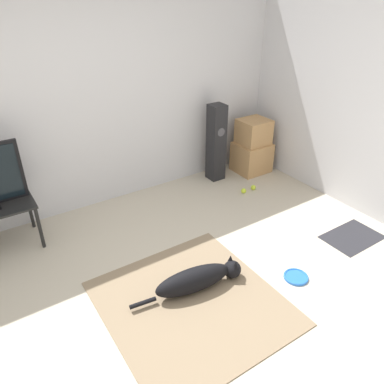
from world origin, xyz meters
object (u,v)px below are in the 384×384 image
(tennis_ball_near_speaker, at_px, (244,191))
(cardboard_box_lower, at_px, (251,157))
(dog, at_px, (198,279))
(tennis_ball_by_boxes, at_px, (253,187))
(frisbee, at_px, (296,277))
(floor_speaker, at_px, (216,143))
(cardboard_box_upper, at_px, (254,132))

(tennis_ball_near_speaker, bearing_deg, cardboard_box_lower, 41.56)
(dog, relative_size, tennis_ball_near_speaker, 15.99)
(tennis_ball_near_speaker, bearing_deg, tennis_ball_by_boxes, -0.22)
(cardboard_box_lower, height_order, tennis_ball_by_boxes, cardboard_box_lower)
(frisbee, xyz_separation_m, floor_speaker, (0.58, 2.05, 0.51))
(cardboard_box_lower, distance_m, tennis_ball_near_speaker, 0.72)
(tennis_ball_by_boxes, relative_size, tennis_ball_near_speaker, 1.00)
(floor_speaker, bearing_deg, dog, -130.29)
(cardboard_box_lower, distance_m, floor_speaker, 0.65)
(dog, height_order, frisbee, dog)
(frisbee, height_order, cardboard_box_upper, cardboard_box_upper)
(dog, xyz_separation_m, cardboard_box_upper, (1.99, 1.58, 0.46))
(cardboard_box_lower, bearing_deg, tennis_ball_near_speaker, -138.44)
(cardboard_box_upper, bearing_deg, cardboard_box_lower, -133.20)
(floor_speaker, distance_m, tennis_ball_by_boxes, 0.77)
(dog, bearing_deg, cardboard_box_upper, 38.48)
(floor_speaker, bearing_deg, tennis_ball_near_speaker, -84.93)
(floor_speaker, relative_size, tennis_ball_by_boxes, 15.72)
(cardboard_box_lower, bearing_deg, frisbee, -120.38)
(dog, height_order, tennis_ball_by_boxes, dog)
(cardboard_box_upper, relative_size, tennis_ball_by_boxes, 6.03)
(frisbee, xyz_separation_m, cardboard_box_lower, (1.15, 1.95, 0.20))
(cardboard_box_lower, height_order, floor_speaker, floor_speaker)
(floor_speaker, bearing_deg, tennis_ball_by_boxes, -68.93)
(frisbee, bearing_deg, cardboard_box_upper, 59.56)
(floor_speaker, height_order, tennis_ball_near_speaker, floor_speaker)
(tennis_ball_by_boxes, distance_m, tennis_ball_near_speaker, 0.16)
(frisbee, height_order, tennis_ball_by_boxes, tennis_ball_by_boxes)
(frisbee, distance_m, cardboard_box_lower, 2.27)
(frisbee, height_order, floor_speaker, floor_speaker)
(dog, xyz_separation_m, tennis_ball_by_boxes, (1.63, 1.11, -0.09))
(cardboard_box_upper, xyz_separation_m, tennis_ball_by_boxes, (-0.36, -0.47, -0.55))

